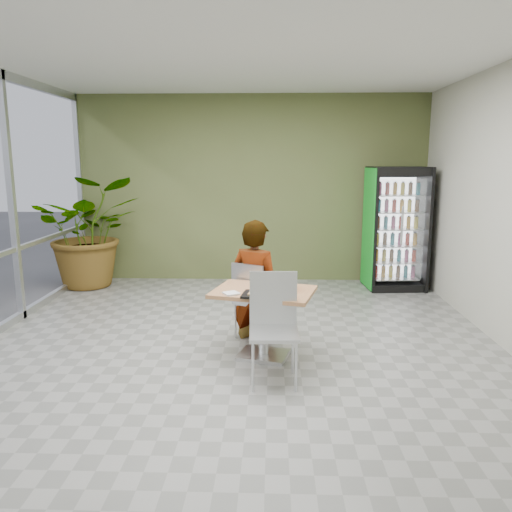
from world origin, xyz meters
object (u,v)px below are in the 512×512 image
object	(u,v)px
dining_table	(263,309)
beverage_fridge	(396,229)
soda_cup	(291,282)
chair_far	(251,295)
cafeteria_tray	(263,295)
potted_plant	(90,232)
chair_near	(274,318)
seated_woman	(255,292)

from	to	relation	value
dining_table	beverage_fridge	xyz separation A→B (m)	(2.11, 3.05, 0.46)
soda_cup	dining_table	bearing A→B (deg)	-179.51
dining_table	soda_cup	bearing A→B (deg)	0.49
chair_far	dining_table	bearing A→B (deg)	132.32
cafeteria_tray	potted_plant	bearing A→B (deg)	132.02
chair_near	cafeteria_tray	world-z (taller)	chair_near
chair_far	cafeteria_tray	size ratio (longest dim) A/B	2.29
cafeteria_tray	beverage_fridge	distance (m)	3.92
seated_woman	soda_cup	distance (m)	0.77
seated_woman	chair_far	bearing A→B (deg)	66.69
seated_woman	cafeteria_tray	distance (m)	0.86
chair_near	soda_cup	distance (m)	0.60
chair_far	cafeteria_tray	distance (m)	0.84
potted_plant	chair_near	bearing A→B (deg)	-49.27
cafeteria_tray	chair_far	bearing A→B (deg)	100.43
seated_woman	beverage_fridge	world-z (taller)	beverage_fridge
soda_cup	cafeteria_tray	bearing A→B (deg)	-141.06
soda_cup	seated_woman	bearing A→B (deg)	123.81
seated_woman	potted_plant	size ratio (longest dim) A/B	0.94
potted_plant	soda_cup	bearing A→B (deg)	-43.09
dining_table	chair_far	bearing A→B (deg)	105.23
seated_woman	potted_plant	bearing A→B (deg)	-13.52
chair_far	seated_woman	xyz separation A→B (m)	(0.04, 0.04, 0.02)
dining_table	soda_cup	distance (m)	0.42
chair_far	beverage_fridge	distance (m)	3.40
chair_near	cafeteria_tray	bearing A→B (deg)	109.57
chair_far	chair_near	size ratio (longest dim) A/B	0.89
dining_table	cafeteria_tray	xyz separation A→B (m)	(-0.01, -0.24, 0.22)
chair_near	seated_woman	size ratio (longest dim) A/B	0.60
dining_table	chair_near	bearing A→B (deg)	-78.47
chair_far	cafeteria_tray	bearing A→B (deg)	127.53
soda_cup	potted_plant	xyz separation A→B (m)	(-3.26, 3.05, 0.09)
cafeteria_tray	beverage_fridge	world-z (taller)	beverage_fridge
seated_woman	potted_plant	distance (m)	3.79
cafeteria_tray	potted_plant	size ratio (longest dim) A/B	0.22
dining_table	chair_near	xyz separation A→B (m)	(0.11, -0.52, 0.07)
beverage_fridge	chair_near	bearing A→B (deg)	-123.85
soda_cup	beverage_fridge	distance (m)	3.56
chair_far	seated_woman	distance (m)	0.06
beverage_fridge	potted_plant	bearing A→B (deg)	175.46
chair_far	potted_plant	xyz separation A→B (m)	(-2.82, 2.49, 0.38)
chair_near	beverage_fridge	xyz separation A→B (m)	(2.00, 3.57, 0.39)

